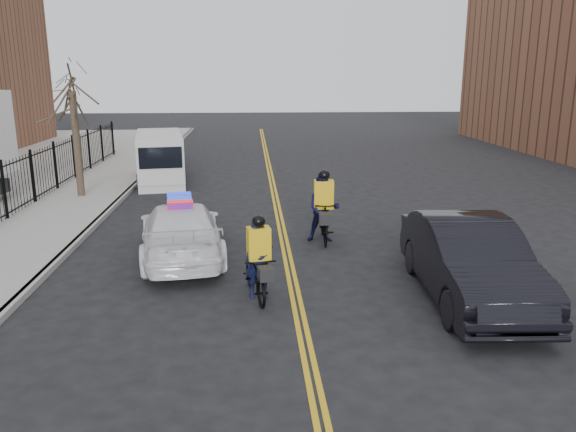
# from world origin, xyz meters

# --- Properties ---
(ground) EXTENTS (120.00, 120.00, 0.00)m
(ground) POSITION_xyz_m (0.00, 0.00, 0.00)
(ground) COLOR black
(ground) RESTS_ON ground
(center_line_left) EXTENTS (0.10, 60.00, 0.01)m
(center_line_left) POSITION_xyz_m (-0.08, 8.00, 0.01)
(center_line_left) COLOR gold
(center_line_left) RESTS_ON ground
(center_line_right) EXTENTS (0.10, 60.00, 0.01)m
(center_line_right) POSITION_xyz_m (0.08, 8.00, 0.01)
(center_line_right) COLOR gold
(center_line_right) RESTS_ON ground
(sidewalk) EXTENTS (3.00, 60.00, 0.15)m
(sidewalk) POSITION_xyz_m (-7.50, 8.00, 0.07)
(sidewalk) COLOR gray
(sidewalk) RESTS_ON ground
(curb) EXTENTS (0.20, 60.00, 0.15)m
(curb) POSITION_xyz_m (-6.00, 8.00, 0.07)
(curb) COLOR gray
(curb) RESTS_ON ground
(iron_fence) EXTENTS (0.12, 28.00, 2.00)m
(iron_fence) POSITION_xyz_m (-9.00, 8.00, 1.00)
(iron_fence) COLOR black
(iron_fence) RESTS_ON ground
(street_tree) EXTENTS (3.20, 3.20, 4.80)m
(street_tree) POSITION_xyz_m (-7.60, 10.00, 3.53)
(street_tree) COLOR #392C21
(street_tree) RESTS_ON sidewalk
(police_cruiser) EXTENTS (2.80, 5.36, 1.64)m
(police_cruiser) POSITION_xyz_m (-2.82, 2.47, 0.75)
(police_cruiser) COLOR white
(police_cruiser) RESTS_ON ground
(dark_sedan) EXTENTS (2.10, 5.42, 1.76)m
(dark_sedan) POSITION_xyz_m (3.74, -0.81, 0.88)
(dark_sedan) COLOR black
(dark_sedan) RESTS_ON ground
(cargo_van) EXTENTS (2.74, 5.49, 2.20)m
(cargo_van) POSITION_xyz_m (-5.00, 13.25, 1.07)
(cargo_van) COLOR silver
(cargo_van) RESTS_ON ground
(cyclist_near) EXTENTS (1.02, 1.99, 1.86)m
(cyclist_near) POSITION_xyz_m (-0.80, -0.42, 0.65)
(cyclist_near) COLOR black
(cyclist_near) RESTS_ON ground
(cyclist_far) EXTENTS (0.99, 2.13, 2.13)m
(cyclist_far) POSITION_xyz_m (1.14, 3.70, 0.84)
(cyclist_far) COLOR black
(cyclist_far) RESTS_ON ground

